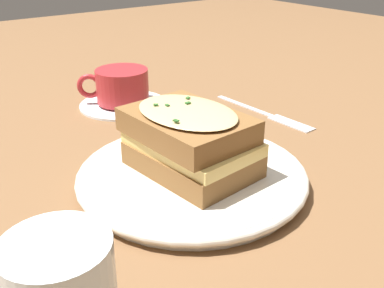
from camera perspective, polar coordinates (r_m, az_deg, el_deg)
The scene contains 5 objects.
ground_plane at distance 0.48m, azimuth -0.13°, elevation -6.42°, with size 2.40×2.40×0.00m, color brown.
dinner_plate at distance 0.50m, azimuth 0.00°, elevation -3.99°, with size 0.25×0.25×0.02m.
sandwich at distance 0.48m, azimuth -0.27°, elevation 0.47°, with size 0.11×0.14×0.07m.
teacup_with_saucer at distance 0.73m, azimuth -8.89°, elevation 6.77°, with size 0.14×0.14×0.06m.
fork at distance 0.70m, azimuth 10.17°, elevation 3.55°, with size 0.03×0.19×0.00m.
Camera 1 is at (-0.25, -0.33, 0.25)m, focal length 42.00 mm.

